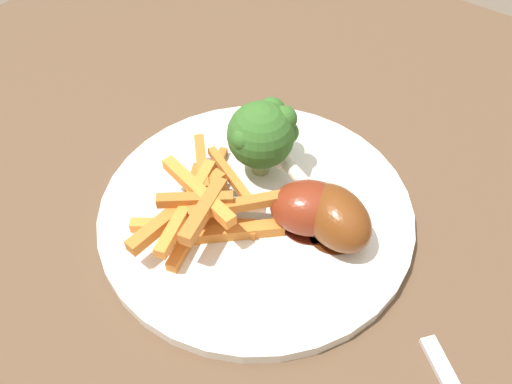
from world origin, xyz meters
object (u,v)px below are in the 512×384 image
at_px(broccoli_floret_front, 265,131).
at_px(chicken_drumstick_near, 332,213).
at_px(dining_table, 307,271).
at_px(dinner_plate, 256,211).
at_px(carrot_fries_pile, 203,208).
at_px(chicken_drumstick_far, 304,208).

relative_size(broccoli_floret_front, chicken_drumstick_near, 0.59).
xyz_separation_m(dining_table, chicken_drumstick_near, (-0.03, 0.02, 0.14)).
bearing_deg(broccoli_floret_front, dining_table, 174.74).
xyz_separation_m(dinner_plate, chicken_drumstick_near, (-0.07, -0.02, 0.03)).
height_order(carrot_fries_pile, chicken_drumstick_far, chicken_drumstick_far).
xyz_separation_m(carrot_fries_pile, chicken_drumstick_far, (-0.07, -0.05, 0.00)).
distance_m(dinner_plate, broccoli_floret_front, 0.07).
height_order(dinner_plate, chicken_drumstick_near, chicken_drumstick_near).
distance_m(dining_table, dinner_plate, 0.12).
bearing_deg(chicken_drumstick_near, dinner_plate, 15.77).
relative_size(dining_table, chicken_drumstick_near, 8.58).
xyz_separation_m(dinner_plate, chicken_drumstick_far, (-0.04, -0.01, 0.03)).
relative_size(dining_table, dinner_plate, 3.90).
distance_m(dining_table, broccoli_floret_front, 0.17).
relative_size(carrot_fries_pile, chicken_drumstick_near, 1.16).
bearing_deg(broccoli_floret_front, dinner_plate, 119.15).
relative_size(dining_table, chicken_drumstick_far, 9.44).
relative_size(dining_table, broccoli_floret_front, 14.62).
relative_size(dinner_plate, chicken_drumstick_near, 2.20).
bearing_deg(dining_table, broccoli_floret_front, -5.26).
xyz_separation_m(dining_table, carrot_fries_pile, (0.06, 0.08, 0.14)).
distance_m(dinner_plate, chicken_drumstick_far, 0.05).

